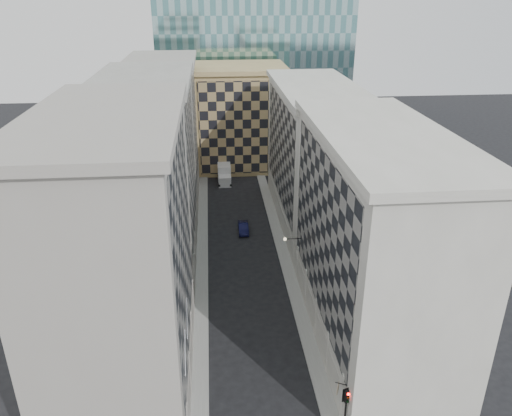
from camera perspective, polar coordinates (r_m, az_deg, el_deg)
sidewalk_west at (r=62.99m, az=-6.19°, el=-6.35°), size 1.50×100.00×0.15m
sidewalk_east at (r=63.56m, az=3.36°, el=-5.94°), size 1.50×100.00×0.15m
bldg_left_a at (r=41.31m, az=-14.99°, el=-5.70°), size 10.80×22.80×23.70m
bldg_left_b at (r=61.41m, az=-11.90°, el=4.04°), size 10.80×22.80×22.70m
bldg_left_c at (r=82.48m, az=-10.34°, el=8.89°), size 10.80×22.80×21.70m
bldg_right_a at (r=47.09m, az=13.13°, el=-3.73°), size 10.80×26.80×20.70m
bldg_right_b at (r=71.40m, az=6.66°, el=5.96°), size 10.80×28.80×19.70m
tan_block at (r=95.15m, az=-1.82°, el=10.39°), size 16.80×14.80×18.80m
church_tower at (r=106.62m, az=-3.60°, el=21.34°), size 7.20×7.20×51.50m
flagpoles_left at (r=38.66m, az=-8.00°, el=-14.13°), size 0.10×6.33×2.33m
bracket_lamp at (r=55.30m, az=3.51°, el=-3.56°), size 1.98×0.36×0.36m
traffic_light at (r=40.59m, az=10.26°, el=-21.04°), size 0.53×0.52×4.32m
box_truck at (r=88.52m, az=-3.64°, el=3.82°), size 2.27×5.54×3.04m
dark_car at (r=70.28m, az=-1.45°, el=-2.28°), size 1.43×3.97×1.30m
shop_sign at (r=40.72m, az=9.36°, el=-19.62°), size 0.79×0.70×0.82m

